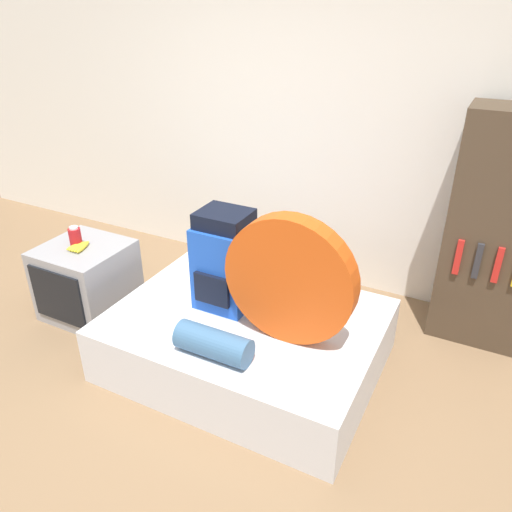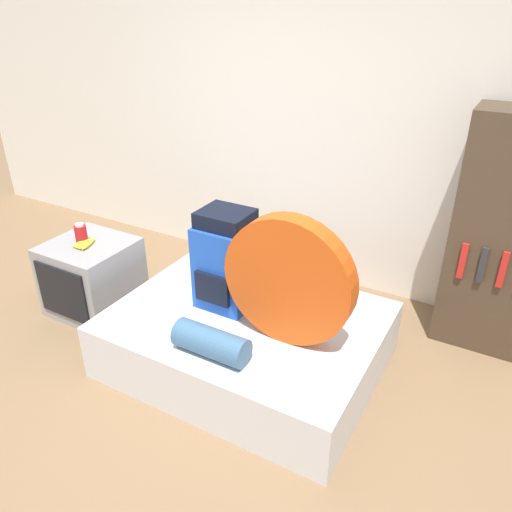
% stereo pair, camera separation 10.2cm
% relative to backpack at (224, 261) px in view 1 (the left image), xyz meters
% --- Properties ---
extents(ground_plane, '(16.00, 16.00, 0.00)m').
position_rel_backpack_xyz_m(ground_plane, '(0.01, -0.80, -0.71)').
color(ground_plane, '#846647').
extents(wall_back, '(8.00, 0.05, 2.60)m').
position_rel_backpack_xyz_m(wall_back, '(0.01, 1.31, 0.59)').
color(wall_back, white).
rests_on(wall_back, ground_plane).
extents(bed, '(1.69, 1.29, 0.39)m').
position_rel_backpack_xyz_m(bed, '(0.19, -0.06, -0.51)').
color(bed, silver).
rests_on(bed, ground_plane).
extents(backpack, '(0.35, 0.33, 0.66)m').
position_rel_backpack_xyz_m(backpack, '(0.00, 0.00, 0.00)').
color(backpack, blue).
rests_on(backpack, bed).
extents(tent_bag, '(0.79, 0.13, 0.79)m').
position_rel_backpack_xyz_m(tent_bag, '(0.52, -0.13, 0.07)').
color(tent_bag, '#D14C14').
rests_on(tent_bag, bed).
extents(sleeping_roll, '(0.45, 0.17, 0.17)m').
position_rel_backpack_xyz_m(sleeping_roll, '(0.22, -0.50, -0.24)').
color(sleeping_roll, '#3D668E').
rests_on(sleeping_roll, bed).
extents(television, '(0.60, 0.60, 0.57)m').
position_rel_backpack_xyz_m(television, '(-1.19, -0.07, -0.42)').
color(television, '#939399').
rests_on(television, ground_plane).
extents(canister, '(0.09, 0.09, 0.16)m').
position_rel_backpack_xyz_m(canister, '(-1.23, -0.07, -0.06)').
color(canister, '#B2191E').
rests_on(canister, television).
extents(banana_bunch, '(0.14, 0.18, 0.04)m').
position_rel_backpack_xyz_m(banana_bunch, '(-1.17, -0.09, -0.12)').
color(banana_bunch, yellow).
rests_on(banana_bunch, television).
extents(bookshelf, '(0.61, 0.42, 1.63)m').
position_rel_backpack_xyz_m(bookshelf, '(1.51, 1.02, 0.11)').
color(bookshelf, '#473828').
rests_on(bookshelf, ground_plane).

